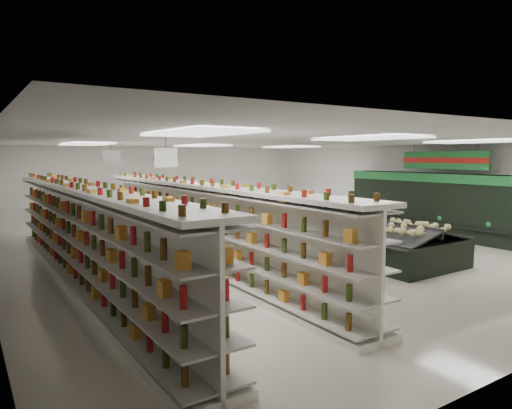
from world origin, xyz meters
TOP-DOWN VIEW (x-y plane):
  - floor at (0.00, 0.00)m, footprint 16.00×16.00m
  - ceiling at (0.00, 0.00)m, footprint 14.00×16.00m
  - wall_back at (0.00, 8.00)m, footprint 14.00×0.02m
  - wall_right at (7.00, 0.00)m, footprint 0.02×16.00m
  - produce_wall_case at (6.53, -1.50)m, footprint 0.93×8.00m
  - aisle_sign_near at (-3.80, -2.00)m, footprint 0.52×0.06m
  - aisle_sign_far at (-3.80, 2.00)m, footprint 0.52×0.06m
  - hortifruti_banner at (6.25, -1.50)m, footprint 0.12×3.20m
  - gondola_left at (-5.16, -0.62)m, footprint 1.03×12.30m
  - gondola_center at (-2.37, -0.49)m, footprint 0.93×12.15m
  - produce_island at (1.98, -0.90)m, footprint 2.74×7.31m
  - soda_endcap at (0.75, 5.98)m, footprint 1.21×0.85m
  - shopper_main at (0.34, -2.57)m, footprint 0.78×0.70m
  - shopper_background at (-2.98, 2.40)m, footprint 0.58×0.82m

SIDE VIEW (x-z plane):
  - floor at x=0.00m, z-range 0.00..0.00m
  - produce_island at x=1.98m, z-range -0.05..1.04m
  - soda_endcap at x=0.75m, z-range -0.02..1.49m
  - shopper_background at x=-2.98m, z-range 0.00..1.54m
  - shopper_main at x=0.34m, z-range 0.00..1.79m
  - gondola_center at x=-2.37m, z-range -0.09..2.02m
  - gondola_left at x=-5.16m, z-range -0.09..2.04m
  - produce_wall_case at x=6.53m, z-range 0.14..2.34m
  - wall_back at x=0.00m, z-range 0.00..3.20m
  - wall_right at x=7.00m, z-range 0.00..3.20m
  - hortifruti_banner at x=6.25m, z-range 2.18..3.13m
  - aisle_sign_near at x=-3.80m, z-range 2.38..3.13m
  - aisle_sign_far at x=-3.80m, z-range 2.38..3.13m
  - ceiling at x=0.00m, z-range 3.19..3.21m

